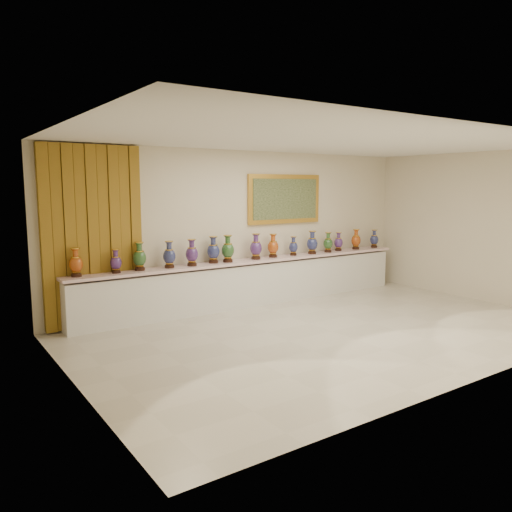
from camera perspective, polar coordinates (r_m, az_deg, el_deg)
The scene contains 18 objects.
ground at distance 8.20m, azimuth 8.70°, elevation -8.51°, with size 8.00×8.00×0.00m, color beige.
room at distance 8.72m, azimuth -14.18°, elevation 2.97°, with size 8.00×8.00×8.00m.
counter at distance 9.82m, azimuth -0.34°, elevation -3.05°, with size 7.28×0.48×0.90m.
vase_0 at distance 8.32m, azimuth -19.89°, elevation -0.85°, with size 0.26×0.26×0.46m.
vase_1 at distance 8.47m, azimuth -15.72°, elevation -0.71°, with size 0.24×0.24×0.40m.
vase_2 at distance 8.64m, azimuth -13.17°, elevation -0.19°, with size 0.25×0.25×0.48m.
vase_3 at distance 8.81m, azimuth -9.88°, elevation 0.01°, with size 0.29×0.29×0.47m.
vase_4 at distance 8.97m, azimuth -7.34°, elevation 0.24°, with size 0.25×0.25×0.48m.
vase_5 at distance 9.26m, azimuth -4.90°, elevation 0.57°, with size 0.29×0.29×0.50m.
vase_6 at distance 9.36m, azimuth -3.24°, elevation 0.69°, with size 0.25×0.25×0.51m.
vase_7 at distance 9.71m, azimuth -0.01°, elevation 0.95°, with size 0.27×0.27×0.50m.
vase_8 at distance 9.99m, azimuth 1.96°, elevation 1.06°, with size 0.25×0.25×0.47m.
vase_9 at distance 10.30m, azimuth 4.29°, elevation 1.05°, with size 0.22×0.22×0.39m.
vase_10 at distance 10.56m, azimuth 6.44°, elevation 1.42°, with size 0.28×0.28×0.49m.
vase_11 at distance 10.88m, azimuth 8.24°, elevation 1.45°, with size 0.20×0.20×0.43m.
vase_12 at distance 11.17m, azimuth 9.41°, elevation 1.54°, with size 0.24×0.24×0.41m.
vase_13 at distance 11.49m, azimuth 11.35°, elevation 1.77°, with size 0.25×0.25×0.46m.
vase_14 at distance 11.91m, azimuth 13.36°, elevation 1.84°, with size 0.26×0.26×0.42m.
Camera 1 is at (-5.41, -5.71, 2.31)m, focal length 35.00 mm.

